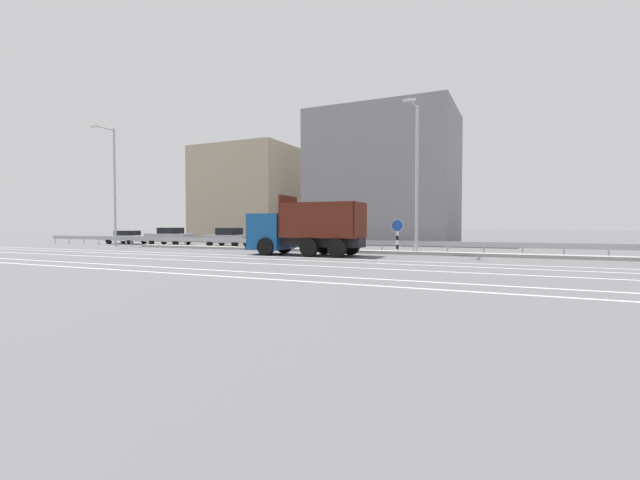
% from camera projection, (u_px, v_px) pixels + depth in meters
% --- Properties ---
extents(ground_plane, '(320.00, 320.00, 0.00)m').
position_uv_depth(ground_plane, '(322.00, 253.00, 26.98)').
color(ground_plane, '#565659').
extents(lane_strip_0, '(61.16, 0.16, 0.01)m').
position_uv_depth(lane_strip_0, '(292.00, 257.00, 23.63)').
color(lane_strip_0, silver).
rests_on(lane_strip_0, ground_plane).
extents(lane_strip_1, '(61.16, 0.16, 0.01)m').
position_uv_depth(lane_strip_1, '(276.00, 259.00, 22.07)').
color(lane_strip_1, silver).
rests_on(lane_strip_1, ground_plane).
extents(lane_strip_2, '(61.16, 0.16, 0.01)m').
position_uv_depth(lane_strip_2, '(250.00, 263.00, 19.90)').
color(lane_strip_2, silver).
rests_on(lane_strip_2, ground_plane).
extents(lane_strip_3, '(61.16, 0.16, 0.01)m').
position_uv_depth(lane_strip_3, '(203.00, 270.00, 16.98)').
color(lane_strip_3, silver).
rests_on(lane_strip_3, ground_plane).
extents(lane_strip_4, '(61.16, 0.16, 0.01)m').
position_uv_depth(lane_strip_4, '(175.00, 273.00, 15.60)').
color(lane_strip_4, silver).
rests_on(lane_strip_4, ground_plane).
extents(median_island, '(33.64, 1.10, 0.18)m').
position_uv_depth(median_island, '(332.00, 251.00, 28.45)').
color(median_island, gray).
rests_on(median_island, ground_plane).
extents(median_guardrail, '(61.16, 0.09, 0.78)m').
position_uv_depth(median_guardrail, '(338.00, 243.00, 29.42)').
color(median_guardrail, '#9EA0A5').
rests_on(median_guardrail, ground_plane).
extents(dump_truck, '(7.05, 2.85, 3.54)m').
position_uv_depth(dump_truck, '(293.00, 233.00, 25.57)').
color(dump_truck, '#144C8C').
rests_on(dump_truck, ground_plane).
extents(median_road_sign, '(0.76, 0.16, 2.14)m').
position_uv_depth(median_road_sign, '(397.00, 236.00, 26.54)').
color(median_road_sign, white).
rests_on(median_road_sign, ground_plane).
extents(street_lamp_0, '(0.71, 2.11, 10.11)m').
position_uv_depth(street_lamp_0, '(113.00, 182.00, 36.74)').
color(street_lamp_0, '#ADADB2').
rests_on(street_lamp_0, ground_plane).
extents(street_lamp_1, '(0.70, 2.33, 8.99)m').
position_uv_depth(street_lamp_1, '(416.00, 172.00, 25.71)').
color(street_lamp_1, '#ADADB2').
rests_on(street_lamp_1, ground_plane).
extents(parked_car_0, '(4.35, 2.11, 1.28)m').
position_uv_depth(parked_car_0, '(127.00, 237.00, 40.99)').
color(parked_car_0, silver).
rests_on(parked_car_0, ground_plane).
extents(parked_car_1, '(4.52, 2.01, 1.58)m').
position_uv_depth(parked_car_1, '(170.00, 236.00, 39.08)').
color(parked_car_1, '#A3A3A8').
rests_on(parked_car_1, ground_plane).
extents(parked_car_2, '(4.18, 2.05, 1.56)m').
position_uv_depth(parked_car_2, '(228.00, 237.00, 36.53)').
color(parked_car_2, '#A3A3A8').
rests_on(parked_car_2, ground_plane).
extents(parked_car_3, '(4.76, 1.81, 1.30)m').
position_uv_depth(parked_car_3, '(282.00, 239.00, 33.72)').
color(parked_car_3, maroon).
rests_on(parked_car_3, ground_plane).
extents(background_building_0, '(10.45, 10.96, 10.38)m').
position_uv_depth(background_building_0, '(255.00, 196.00, 48.85)').
color(background_building_0, tan).
rests_on(background_building_0, ground_plane).
extents(background_building_1, '(13.69, 10.23, 12.95)m').
position_uv_depth(background_building_1, '(385.00, 179.00, 42.85)').
color(background_building_1, gray).
rests_on(background_building_1, ground_plane).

